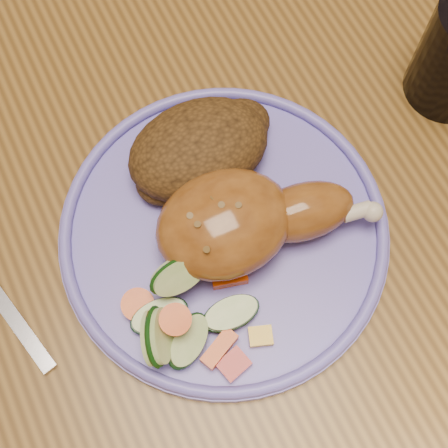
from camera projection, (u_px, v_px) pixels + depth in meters
name	position (u px, v px, depth m)	size (l,w,h in m)	color
ground	(222.00, 332.00, 1.25)	(4.00, 4.00, 0.00)	#54391D
dining_table	(219.00, 203.00, 0.62)	(0.90, 1.40, 0.75)	brown
plate	(224.00, 233.00, 0.52)	(0.27, 0.27, 0.01)	#7165D2
plate_rim	(224.00, 228.00, 0.51)	(0.27, 0.27, 0.01)	#7165D2
chicken_leg	(244.00, 221.00, 0.49)	(0.18, 0.10, 0.06)	brown
rice_pilaf	(201.00, 148.00, 0.52)	(0.13, 0.09, 0.05)	#4B2F12
vegetable_pile	(185.00, 317.00, 0.47)	(0.11, 0.11, 0.05)	#A50A05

